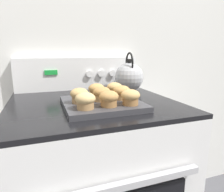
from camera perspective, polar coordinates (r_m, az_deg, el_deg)
The scene contains 13 objects.
wall_back at distance 1.27m, azimuth -10.17°, elevation 15.78°, with size 8.00×0.05×2.40m.
stove_range at distance 1.13m, azimuth -5.10°, elevation -24.22°, with size 0.74×0.72×0.90m.
control_panel at distance 1.22m, azimuth -9.28°, elevation 6.35°, with size 0.72×0.07×0.19m.
muffin_pan at distance 0.84m, azimuth -2.95°, elevation -2.17°, with size 0.31×0.31×0.02m.
muffin_r0_c0 at distance 0.72m, azimuth -7.64°, elevation -1.30°, with size 0.07×0.07×0.06m.
muffin_r0_c1 at distance 0.75m, azimuth -0.93°, elevation -0.68°, with size 0.07×0.07×0.06m.
muffin_r0_c2 at distance 0.77m, azimuth 5.28°, elevation -0.28°, with size 0.07×0.07×0.06m.
muffin_r1_c0 at distance 0.81m, azimuth -9.28°, elevation 0.19°, with size 0.07×0.07×0.06m.
muffin_r1_c1 at distance 0.83m, azimuth -2.95°, elevation 0.66°, with size 0.07×0.07×0.06m.
muffin_r1_c2 at distance 0.86m, azimuth 2.79°, elevation 1.04°, with size 0.07×0.07×0.06m.
muffin_r2_c1 at distance 0.91m, azimuth -4.46°, elevation 1.74°, with size 0.07×0.07×0.06m.
muffin_r2_c2 at distance 0.94m, azimuth 0.72°, elevation 2.12°, with size 0.07×0.07×0.06m.
tea_kettle at distance 1.14m, azimuth 4.87°, elevation 5.57°, with size 0.16×0.20×0.22m.
Camera 1 is at (-0.21, -0.51, 1.12)m, focal length 32.00 mm.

